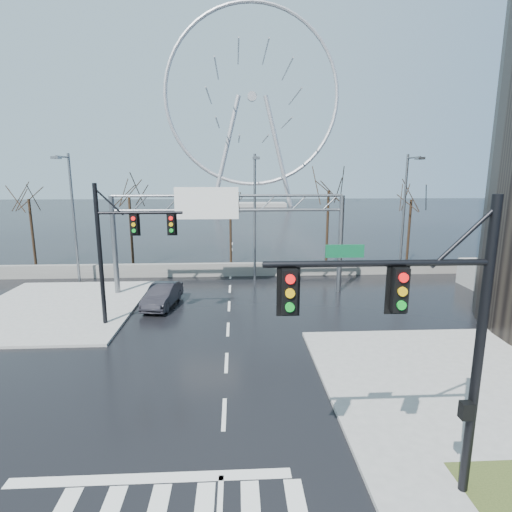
{
  "coord_description": "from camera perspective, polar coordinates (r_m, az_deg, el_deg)",
  "views": [
    {
      "loc": [
        0.48,
        -12.94,
        8.44
      ],
      "look_at": [
        1.6,
        8.72,
        4.0
      ],
      "focal_mm": 28.0,
      "sensor_mm": 36.0,
      "label": 1
    }
  ],
  "objects": [
    {
      "name": "ground",
      "position": [
        15.45,
        -4.58,
        -21.57
      ],
      "size": [
        260.0,
        260.0,
        0.0
      ],
      "primitive_type": "plane",
      "color": "black",
      "rests_on": "ground"
    },
    {
      "name": "sidewalk_right_ext",
      "position": [
        19.58,
        27.52,
        -15.11
      ],
      "size": [
        12.0,
        10.0,
        0.15
      ],
      "primitive_type": "cube",
      "color": "gray",
      "rests_on": "ground"
    },
    {
      "name": "sidewalk_far",
      "position": [
        28.7,
        -26.56,
        -6.64
      ],
      "size": [
        10.0,
        12.0,
        0.15
      ],
      "primitive_type": "cube",
      "color": "gray",
      "rests_on": "ground"
    },
    {
      "name": "barrier_wall",
      "position": [
        33.87,
        -3.68,
        -1.93
      ],
      "size": [
        52.0,
        0.5,
        1.1
      ],
      "primitive_type": "cube",
      "color": "slate",
      "rests_on": "ground"
    },
    {
      "name": "signal_mast_near",
      "position": [
        10.66,
        23.48,
        -8.97
      ],
      "size": [
        5.52,
        0.41,
        8.0
      ],
      "color": "black",
      "rests_on": "ground"
    },
    {
      "name": "signal_mast_far",
      "position": [
        23.08,
        -18.88,
        1.95
      ],
      "size": [
        4.72,
        0.41,
        8.0
      ],
      "color": "black",
      "rests_on": "ground"
    },
    {
      "name": "sign_gantry",
      "position": [
        28.1,
        -4.69,
        4.87
      ],
      "size": [
        16.36,
        0.4,
        7.6
      ],
      "color": "slate",
      "rests_on": "ground"
    },
    {
      "name": "streetlight_left",
      "position": [
        33.61,
        -24.89,
        6.14
      ],
      "size": [
        0.5,
        2.55,
        10.0
      ],
      "color": "slate",
      "rests_on": "ground"
    },
    {
      "name": "streetlight_mid",
      "position": [
        31.24,
        -0.15,
        6.88
      ],
      "size": [
        0.5,
        2.55,
        10.0
      ],
      "color": "slate",
      "rests_on": "ground"
    },
    {
      "name": "streetlight_right",
      "position": [
        34.0,
        20.63,
        6.53
      ],
      "size": [
        0.5,
        2.55,
        10.0
      ],
      "color": "slate",
      "rests_on": "ground"
    },
    {
      "name": "tree_far_left",
      "position": [
        41.4,
        -29.63,
        6.1
      ],
      "size": [
        3.5,
        3.5,
        7.0
      ],
      "color": "black",
      "rests_on": "ground"
    },
    {
      "name": "tree_left",
      "position": [
        37.73,
        -17.64,
        7.28
      ],
      "size": [
        3.75,
        3.75,
        7.5
      ],
      "color": "black",
      "rests_on": "ground"
    },
    {
      "name": "tree_center",
      "position": [
        37.58,
        -3.69,
        6.55
      ],
      "size": [
        3.25,
        3.25,
        6.5
      ],
      "color": "black",
      "rests_on": "ground"
    },
    {
      "name": "tree_right",
      "position": [
        37.48,
        10.3,
        7.98
      ],
      "size": [
        3.9,
        3.9,
        7.8
      ],
      "color": "black",
      "rests_on": "ground"
    },
    {
      "name": "tree_far_right",
      "position": [
        40.57,
        21.23,
        6.51
      ],
      "size": [
        3.4,
        3.4,
        6.8
      ],
      "color": "black",
      "rests_on": "ground"
    },
    {
      "name": "ferris_wheel",
      "position": [
        109.47,
        -0.57,
        20.86
      ],
      "size": [
        45.0,
        6.0,
        50.91
      ],
      "color": "gray",
      "rests_on": "ground"
    },
    {
      "name": "car",
      "position": [
        26.79,
        -13.22,
        -5.48
      ],
      "size": [
        2.18,
        4.6,
        1.46
      ],
      "primitive_type": "imported",
      "rotation": [
        0.0,
        0.0,
        -0.15
      ],
      "color": "black",
      "rests_on": "ground"
    }
  ]
}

